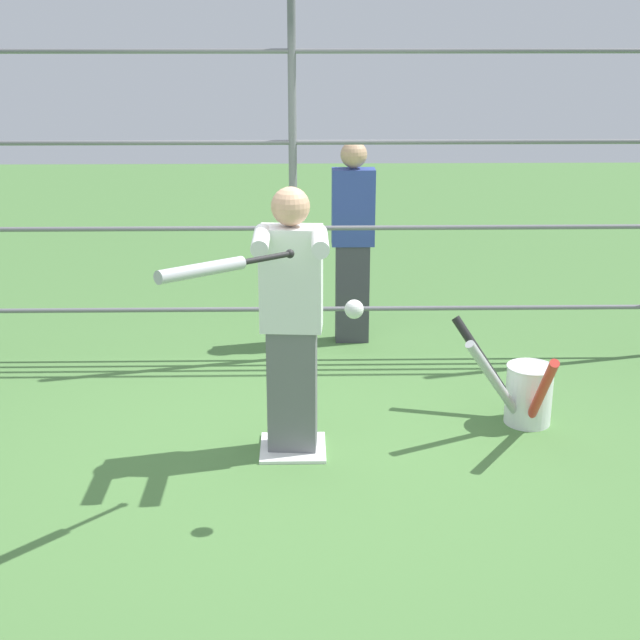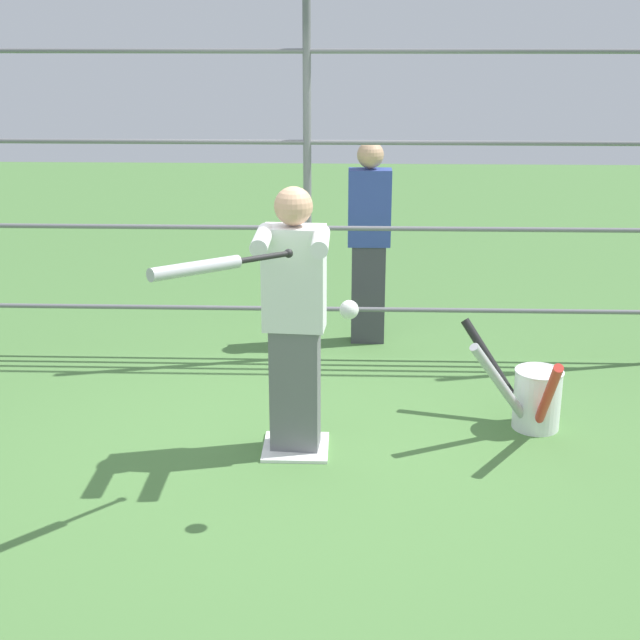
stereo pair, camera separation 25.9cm
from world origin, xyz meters
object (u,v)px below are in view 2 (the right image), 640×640
at_px(batter, 294,314).
at_px(baseball_bat_swinging, 208,266).
at_px(softball_in_flight, 349,310).
at_px(bat_bucket, 533,396).
at_px(bystander_behind_fence, 369,240).

height_order(batter, baseball_bat_swinging, batter).
relative_size(softball_in_flight, bat_bucket, 0.10).
xyz_separation_m(bat_bucket, bystander_behind_fence, (1.03, -1.66, 0.62)).
height_order(softball_in_flight, bystander_behind_fence, bystander_behind_fence).
relative_size(batter, baseball_bat_swinging, 2.38).
height_order(bat_bucket, bystander_behind_fence, bystander_behind_fence).
bearing_deg(baseball_bat_swinging, batter, -114.07).
height_order(batter, bat_bucket, batter).
relative_size(batter, bystander_behind_fence, 0.99).
relative_size(softball_in_flight, bystander_behind_fence, 0.06).
distance_m(batter, bat_bucket, 1.67).
bearing_deg(bystander_behind_fence, softball_in_flight, 86.86).
relative_size(baseball_bat_swinging, bat_bucket, 0.70).
bearing_deg(bat_bucket, batter, 13.37).
relative_size(bat_bucket, bystander_behind_fence, 0.60).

